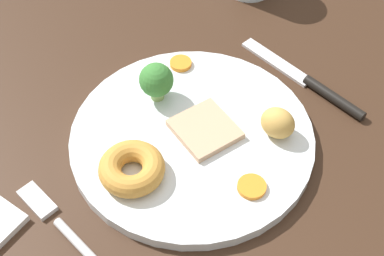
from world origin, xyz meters
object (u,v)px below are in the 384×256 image
at_px(fork, 65,230).
at_px(knife, 312,84).
at_px(carrot_coin_front, 181,63).
at_px(meat_slice_main, 205,129).
at_px(yorkshire_pudding, 132,168).
at_px(roast_potato_left, 278,123).
at_px(dinner_plate, 192,138).
at_px(carrot_coin_back, 252,187).
at_px(broccoli_floret, 156,81).

distance_m(fork, knife, 0.34).
xyz_separation_m(carrot_coin_front, knife, (0.11, -0.12, -0.01)).
xyz_separation_m(meat_slice_main, fork, (-0.18, 0.00, -0.01)).
relative_size(meat_slice_main, carrot_coin_front, 2.43).
bearing_deg(meat_slice_main, yorkshire_pudding, 177.20).
bearing_deg(roast_potato_left, dinner_plate, 140.02).
bearing_deg(roast_potato_left, carrot_coin_back, -154.41).
height_order(roast_potato_left, fork, roast_potato_left).
relative_size(fork, knife, 0.83).
distance_m(roast_potato_left, fork, 0.25).
relative_size(broccoli_floret, knife, 0.26).
distance_m(broccoli_floret, knife, 0.19).
bearing_deg(yorkshire_pudding, knife, -6.23).
distance_m(meat_slice_main, carrot_coin_front, 0.11).
xyz_separation_m(dinner_plate, carrot_coin_back, (-0.00, -0.09, 0.01)).
height_order(dinner_plate, carrot_coin_back, carrot_coin_back).
height_order(dinner_plate, yorkshire_pudding, yorkshire_pudding).
relative_size(carrot_coin_front, carrot_coin_back, 0.90).
bearing_deg(carrot_coin_front, meat_slice_main, -115.71).
bearing_deg(broccoli_floret, fork, -156.86).
bearing_deg(fork, carrot_coin_back, -122.02).
bearing_deg(meat_slice_main, knife, -8.33).
bearing_deg(roast_potato_left, fork, 167.33).
bearing_deg(dinner_plate, carrot_coin_back, -90.17).
bearing_deg(knife, fork, 83.57).
distance_m(yorkshire_pudding, fork, 0.09).
xyz_separation_m(roast_potato_left, carrot_coin_front, (-0.01, 0.15, -0.01)).
bearing_deg(knife, carrot_coin_back, 108.57).
relative_size(dinner_plate, fork, 1.76).
bearing_deg(roast_potato_left, knife, 17.37).
bearing_deg(fork, carrot_coin_front, -71.19).
relative_size(yorkshire_pudding, carrot_coin_back, 2.30).
distance_m(carrot_coin_back, knife, 0.18).
bearing_deg(carrot_coin_front, dinner_plate, -123.29).
height_order(carrot_coin_front, fork, carrot_coin_front).
distance_m(carrot_coin_back, broccoli_floret, 0.16).
relative_size(yorkshire_pudding, roast_potato_left, 1.78).
xyz_separation_m(dinner_plate, meat_slice_main, (0.01, -0.01, 0.01)).
bearing_deg(yorkshire_pudding, meat_slice_main, -2.80).
bearing_deg(carrot_coin_front, broccoli_floret, -156.57).
relative_size(roast_potato_left, knife, 0.21).
distance_m(meat_slice_main, fork, 0.18).
bearing_deg(meat_slice_main, carrot_coin_back, -98.70).
relative_size(meat_slice_main, roast_potato_left, 1.69).
height_order(carrot_coin_front, knife, carrot_coin_front).
height_order(dinner_plate, meat_slice_main, meat_slice_main).
height_order(yorkshire_pudding, fork, yorkshire_pudding).
bearing_deg(broccoli_floret, carrot_coin_front, 23.43).
bearing_deg(carrot_coin_front, roast_potato_left, -86.19).
xyz_separation_m(dinner_plate, carrot_coin_front, (0.06, 0.09, 0.01)).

